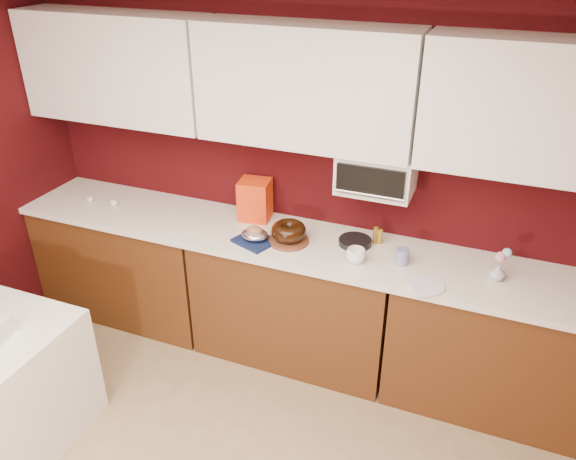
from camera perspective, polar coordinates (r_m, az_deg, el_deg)
The scene contains 28 objects.
wall_back at distance 3.70m, azimuth 2.59°, elevation 5.91°, with size 4.00×0.02×2.50m, color #39070A.
base_cabinet_left at distance 4.42m, azimuth -15.60°, elevation -3.14°, with size 1.31×0.58×0.86m, color #522B10.
base_cabinet_center at distance 3.85m, azimuth 0.77°, elevation -7.13°, with size 1.31×0.58×0.86m, color #522B10.
base_cabinet_right at distance 3.69m, azimuth 20.88°, elevation -11.14°, with size 1.31×0.58×0.86m, color #522B10.
countertop at distance 3.60m, azimuth 0.82°, elevation -1.30°, with size 4.00×0.62×0.04m, color white.
upper_cabinet_left at distance 4.01m, azimuth -17.06°, elevation 15.50°, with size 1.31×0.33×0.70m, color white.
upper_cabinet_center at distance 3.36m, azimuth 1.85°, elevation 14.38°, with size 1.31×0.33×0.70m, color white.
upper_cabinet_right at distance 3.18m, azimuth 25.46°, elevation 10.86°, with size 1.31×0.33×0.70m, color white.
toaster_oven at distance 3.41m, azimuth 8.99°, elevation 5.84°, with size 0.45×0.30×0.25m, color white.
toaster_oven_door at distance 3.27m, azimuth 8.32°, elevation 4.85°, with size 0.40×0.02×0.18m, color black.
toaster_oven_handle at distance 3.29m, azimuth 8.17°, elevation 3.56°, with size 0.02×0.02×0.42m, color silver.
cake_base at distance 3.56m, azimuth 0.07°, elevation -1.06°, with size 0.26×0.26×0.02m, color brown.
bundt_cake at distance 3.53m, azimuth 0.07°, elevation -0.10°, with size 0.22×0.22×0.09m, color black.
navy_towel at distance 3.57m, azimuth -3.38°, elevation -1.10°, with size 0.24×0.20×0.02m, color #121C44.
foil_ham_nest at distance 3.55m, azimuth -3.40°, elevation -0.45°, with size 0.17×0.15×0.06m, color white.
roasted_ham at distance 3.54m, azimuth -3.41°, elevation -0.10°, with size 0.10×0.09×0.07m, color #9E6648.
pandoro_box at distance 3.81m, azimuth -3.37°, elevation 3.09°, with size 0.20×0.19×0.28m, color red.
dark_pan at distance 3.56m, azimuth 6.82°, elevation -1.19°, with size 0.21×0.21×0.04m, color black.
coffee_mug at distance 3.36m, azimuth 6.91°, elevation -2.47°, with size 0.10×0.10×0.11m, color white.
blue_jar at distance 3.39m, azimuth 11.53°, elevation -2.66°, with size 0.08×0.08×0.10m, color navy.
flower_vase at distance 3.39m, azimuth 20.51°, elevation -3.95°, with size 0.07×0.07×0.11m, color #ABB6C1.
flower_pink at distance 3.34m, azimuth 20.78°, elevation -2.59°, with size 0.06×0.06×0.06m, color pink.
flower_blue at distance 3.35m, azimuth 21.37°, elevation -2.19°, with size 0.06×0.06×0.06m, color #8AB9DD.
china_plate at distance 3.23m, azimuth 13.86°, elevation -5.54°, with size 0.20×0.20×0.01m, color white.
amber_bottle at distance 3.58m, azimuth 9.30°, elevation -0.67°, with size 0.03×0.03×0.09m, color olive.
egg_left at distance 4.33m, azimuth -19.48°, elevation 2.96°, with size 0.06×0.04×0.04m, color silver.
egg_right at distance 4.22m, azimuth -17.28°, elevation 2.66°, with size 0.06×0.05×0.05m, color silver.
amber_bottle_tall at distance 3.58m, azimuth 8.90°, elevation -0.52°, with size 0.03×0.03×0.11m, color brown.
Camera 1 is at (1.11, -0.98, 2.67)m, focal length 35.00 mm.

